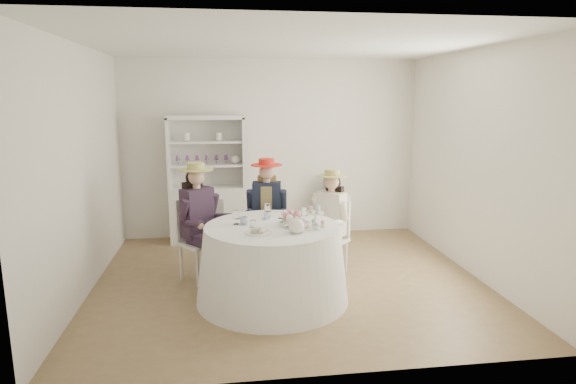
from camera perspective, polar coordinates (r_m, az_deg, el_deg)
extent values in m
plane|color=brown|center=(5.80, 0.13, -10.43)|extent=(4.50, 4.50, 0.00)
plane|color=white|center=(5.41, 0.15, 17.17)|extent=(4.50, 4.50, 0.00)
plane|color=white|center=(7.41, -1.97, 5.12)|extent=(4.50, 0.00, 4.50)
plane|color=white|center=(3.51, 4.60, -1.84)|extent=(4.50, 0.00, 4.50)
plane|color=white|center=(5.60, -23.32, 2.21)|extent=(0.00, 4.50, 4.50)
plane|color=white|center=(6.16, 21.37, 3.10)|extent=(0.00, 4.50, 4.50)
cone|color=white|center=(5.17, -1.86, -8.48)|extent=(1.62, 1.62, 0.80)
cylinder|color=white|center=(5.04, -1.89, -4.11)|extent=(1.42, 1.42, 0.02)
cube|color=silver|center=(7.30, -9.39, -2.58)|extent=(1.12, 0.44, 0.83)
cube|color=silver|center=(7.32, -9.59, 4.81)|extent=(1.11, 0.06, 1.02)
cube|color=silver|center=(7.10, -9.77, 8.72)|extent=(1.12, 0.44, 0.06)
cube|color=silver|center=(7.17, -13.92, 4.51)|extent=(0.04, 0.42, 1.02)
cube|color=silver|center=(7.14, -5.32, 4.75)|extent=(0.04, 0.42, 1.02)
cube|color=silver|center=(7.16, -9.58, 3.17)|extent=(1.04, 0.39, 0.03)
cube|color=silver|center=(7.12, -9.67, 5.90)|extent=(1.04, 0.39, 0.03)
sphere|color=white|center=(7.15, -6.26, 3.85)|extent=(0.13, 0.13, 0.13)
cube|color=silver|center=(7.49, 5.16, -2.77)|extent=(0.55, 0.55, 0.66)
cylinder|color=black|center=(7.40, 5.22, 0.73)|extent=(0.30, 0.30, 0.27)
cube|color=silver|center=(5.78, -10.44, -5.99)|extent=(0.56, 0.56, 0.04)
cylinder|color=silver|center=(5.64, -10.67, -8.89)|extent=(0.04, 0.04, 0.44)
cylinder|color=silver|center=(5.82, -8.14, -8.15)|extent=(0.04, 0.04, 0.44)
cylinder|color=silver|center=(5.88, -12.55, -8.10)|extent=(0.04, 0.04, 0.44)
cylinder|color=silver|center=(6.06, -10.07, -7.43)|extent=(0.04, 0.04, 0.44)
cube|color=silver|center=(5.84, -11.59, -3.10)|extent=(0.31, 0.26, 0.50)
cube|color=black|center=(5.69, -10.69, -2.41)|extent=(0.40, 0.38, 0.58)
cube|color=black|center=(5.61, -10.46, -5.66)|extent=(0.32, 0.34, 0.12)
cylinder|color=black|center=(5.60, -9.48, -8.88)|extent=(0.10, 0.10, 0.46)
cylinder|color=black|center=(5.53, -12.17, -2.13)|extent=(0.18, 0.19, 0.27)
cube|color=black|center=(5.71, -9.02, -5.30)|extent=(0.32, 0.34, 0.12)
cylinder|color=black|center=(5.70, -8.05, -8.46)|extent=(0.10, 0.10, 0.46)
cylinder|color=black|center=(5.77, -8.84, -1.46)|extent=(0.18, 0.19, 0.27)
cylinder|color=#D8A889|center=(5.63, -10.80, 0.64)|extent=(0.09, 0.09, 0.08)
sphere|color=#D8A889|center=(5.61, -10.84, 1.74)|extent=(0.19, 0.19, 0.19)
sphere|color=black|center=(5.65, -11.11, 1.64)|extent=(0.19, 0.19, 0.19)
cube|color=black|center=(5.72, -11.23, -0.63)|extent=(0.23, 0.21, 0.38)
cylinder|color=tan|center=(5.60, -10.88, 2.65)|extent=(0.40, 0.40, 0.01)
cylinder|color=tan|center=(5.59, -10.89, 3.05)|extent=(0.20, 0.20, 0.08)
cube|color=silver|center=(6.14, -2.51, -4.82)|extent=(0.44, 0.44, 0.04)
cylinder|color=silver|center=(6.07, -4.06, -7.27)|extent=(0.04, 0.04, 0.43)
cylinder|color=silver|center=(6.05, -1.06, -7.29)|extent=(0.04, 0.04, 0.43)
cylinder|color=silver|center=(6.37, -3.84, -6.37)|extent=(0.04, 0.04, 0.43)
cylinder|color=silver|center=(6.35, -0.99, -6.39)|extent=(0.04, 0.04, 0.43)
cube|color=silver|center=(6.24, -2.45, -2.03)|extent=(0.37, 0.08, 0.49)
cube|color=#1B2137|center=(6.07, -2.53, -1.47)|extent=(0.38, 0.24, 0.57)
cube|color=tan|center=(6.07, -2.53, -1.47)|extent=(0.17, 0.23, 0.49)
cube|color=#1B2137|center=(6.01, -3.41, -4.41)|extent=(0.17, 0.35, 0.12)
cylinder|color=#1B2137|center=(5.97, -3.46, -7.49)|extent=(0.10, 0.10, 0.45)
cylinder|color=#1B2137|center=(6.03, -4.48, -0.91)|extent=(0.11, 0.18, 0.27)
cube|color=#1B2137|center=(6.00, -1.72, -4.41)|extent=(0.17, 0.35, 0.12)
cylinder|color=#1B2137|center=(5.96, -1.75, -7.50)|extent=(0.10, 0.10, 0.45)
cylinder|color=#1B2137|center=(6.01, -0.61, -0.91)|extent=(0.11, 0.18, 0.27)
cylinder|color=#D8A889|center=(6.01, -2.55, 1.37)|extent=(0.09, 0.09, 0.08)
sphere|color=#D8A889|center=(5.99, -2.56, 2.38)|extent=(0.19, 0.19, 0.19)
sphere|color=tan|center=(6.04, -2.54, 2.31)|extent=(0.19, 0.19, 0.19)
cube|color=tan|center=(6.11, -2.51, 0.22)|extent=(0.24, 0.11, 0.37)
cylinder|color=red|center=(5.98, -2.57, 3.22)|extent=(0.39, 0.39, 0.01)
cylinder|color=red|center=(5.97, -2.57, 3.60)|extent=(0.20, 0.20, 0.08)
cube|color=silver|center=(5.93, 5.00, -5.76)|extent=(0.52, 0.52, 0.04)
cylinder|color=silver|center=(5.95, 3.00, -7.78)|extent=(0.03, 0.03, 0.40)
cylinder|color=silver|center=(5.80, 5.41, -8.33)|extent=(0.03, 0.03, 0.40)
cylinder|color=silver|center=(6.18, 4.54, -7.07)|extent=(0.03, 0.03, 0.40)
cylinder|color=silver|center=(6.04, 6.89, -7.57)|extent=(0.03, 0.03, 0.40)
cube|color=silver|center=(6.00, 5.88, -3.12)|extent=(0.27, 0.26, 0.46)
cube|color=silver|center=(5.85, 5.15, -2.55)|extent=(0.36, 0.36, 0.53)
cube|color=silver|center=(5.86, 3.75, -5.19)|extent=(0.30, 0.30, 0.11)
cylinder|color=silver|center=(5.84, 3.02, -8.06)|extent=(0.09, 0.09, 0.42)
cylinder|color=silver|center=(5.91, 3.42, -1.75)|extent=(0.17, 0.17, 0.25)
cube|color=silver|center=(5.78, 5.12, -5.46)|extent=(0.30, 0.30, 0.11)
cylinder|color=silver|center=(5.76, 4.38, -8.37)|extent=(0.09, 0.09, 0.42)
cylinder|color=silver|center=(5.71, 6.57, -2.26)|extent=(0.17, 0.17, 0.25)
cylinder|color=#D8A889|center=(5.79, 5.20, 0.18)|extent=(0.08, 0.08, 0.07)
sphere|color=#D8A889|center=(5.77, 5.22, 1.16)|extent=(0.17, 0.17, 0.17)
sphere|color=black|center=(5.81, 5.43, 1.08)|extent=(0.17, 0.17, 0.17)
cube|color=black|center=(5.88, 5.56, -0.94)|extent=(0.21, 0.21, 0.35)
cylinder|color=tan|center=(5.76, 5.23, 1.96)|extent=(0.37, 0.37, 0.01)
cylinder|color=tan|center=(5.75, 5.24, 2.32)|extent=(0.18, 0.18, 0.07)
cube|color=silver|center=(6.49, -8.14, -4.43)|extent=(0.49, 0.49, 0.04)
cylinder|color=silver|center=(6.59, -6.38, -5.99)|extent=(0.03, 0.03, 0.39)
cylinder|color=silver|center=(6.73, -8.48, -5.67)|extent=(0.03, 0.03, 0.39)
cylinder|color=silver|center=(6.36, -7.68, -6.67)|extent=(0.03, 0.03, 0.39)
cylinder|color=silver|center=(6.51, -9.83, -6.31)|extent=(0.03, 0.03, 0.39)
cube|color=silver|center=(6.30, -8.97, -2.68)|extent=(0.30, 0.20, 0.44)
imported|color=white|center=(5.08, -5.23, -3.47)|extent=(0.12, 0.12, 0.07)
imported|color=white|center=(5.29, -2.58, -2.92)|extent=(0.08, 0.08, 0.06)
imported|color=white|center=(5.16, 0.89, -3.20)|extent=(0.11, 0.11, 0.07)
imported|color=white|center=(5.00, 0.68, -3.76)|extent=(0.29, 0.29, 0.06)
sphere|color=#D26979|center=(5.06, 1.04, -2.80)|extent=(0.08, 0.08, 0.08)
sphere|color=white|center=(5.10, 0.69, -2.67)|extent=(0.08, 0.08, 0.08)
sphere|color=#D26979|center=(5.11, 0.06, -2.66)|extent=(0.08, 0.08, 0.08)
sphere|color=white|center=(5.07, -0.38, -2.77)|extent=(0.08, 0.08, 0.08)
sphere|color=#D26979|center=(5.01, -0.30, -2.92)|extent=(0.08, 0.08, 0.08)
sphere|color=white|center=(4.99, 0.25, -3.00)|extent=(0.08, 0.08, 0.08)
sphere|color=#D26979|center=(5.01, 0.85, -2.95)|extent=(0.08, 0.08, 0.08)
sphere|color=white|center=(4.75, 1.00, -4.03)|extent=(0.16, 0.16, 0.16)
cylinder|color=white|center=(4.77, 2.18, -3.88)|extent=(0.10, 0.03, 0.08)
cylinder|color=white|center=(4.73, 1.01, -3.08)|extent=(0.04, 0.04, 0.02)
cylinder|color=white|center=(4.77, -3.48, -4.82)|extent=(0.27, 0.27, 0.01)
cube|color=beige|center=(4.74, -4.09, -4.62)|extent=(0.06, 0.04, 0.03)
cube|color=beige|center=(4.76, -3.49, -4.40)|extent=(0.07, 0.06, 0.03)
cube|color=beige|center=(4.79, -2.88, -4.45)|extent=(0.07, 0.07, 0.03)
cube|color=beige|center=(4.80, -3.77, -4.27)|extent=(0.07, 0.07, 0.03)
cube|color=beige|center=(4.72, -3.07, -4.66)|extent=(0.07, 0.07, 0.03)
cylinder|color=white|center=(4.95, 3.23, -4.23)|extent=(0.24, 0.24, 0.01)
cylinder|color=white|center=(4.93, 3.24, -3.39)|extent=(0.02, 0.02, 0.16)
cylinder|color=white|center=(4.91, 3.25, -2.48)|extent=(0.18, 0.18, 0.01)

